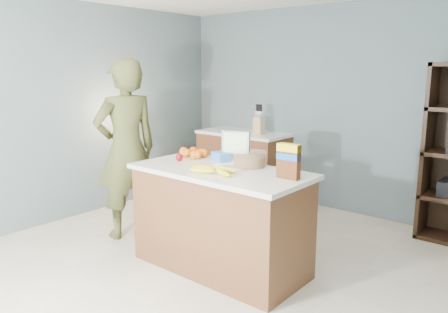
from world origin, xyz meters
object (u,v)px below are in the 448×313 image
Objects in this scene: tv at (236,144)px; cereal_box at (289,158)px; counter_peninsula at (220,223)px; person at (126,150)px.

tv is 0.75m from cereal_box.
tv is 1.03× the size of cereal_box.
counter_peninsula is 1.35m from person.
person is 1.22m from tv.
cereal_box is (0.62, 0.09, 0.64)m from counter_peninsula.
counter_peninsula is at bearing -74.12° from tv.
person reaches higher than cereal_box.
tv reaches higher than cereal_box.
cereal_box reaches higher than counter_peninsula.
person is (-1.25, -0.02, 0.51)m from counter_peninsula.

